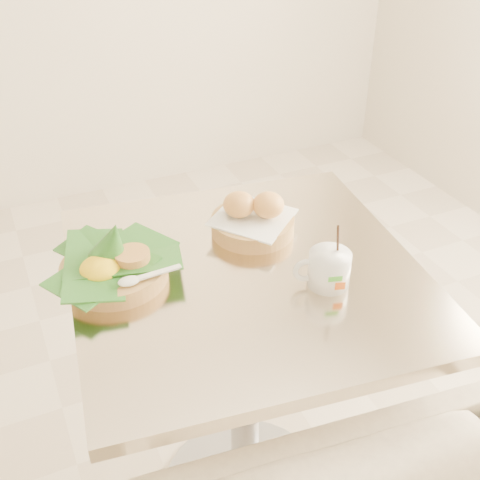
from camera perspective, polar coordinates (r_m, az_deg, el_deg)
name	(u,v)px	position (r m, az deg, el deg)	size (l,w,h in m)	color
cafe_table	(246,349)	(1.37, 0.54, -10.29)	(0.78, 0.78, 0.75)	gray
rice_basket	(113,264)	(1.21, -11.91, -2.22)	(0.26, 0.26, 0.13)	#B0874B
bread_basket	(253,219)	(1.33, 1.24, 2.04)	(0.22, 0.22, 0.10)	#B0874B
coffee_mug	(328,268)	(1.18, 8.34, -2.65)	(0.11, 0.09, 0.14)	white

